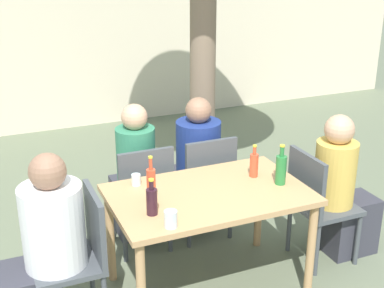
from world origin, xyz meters
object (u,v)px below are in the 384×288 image
Objects in this scene: dining_table_front at (209,204)px; drinking_glass_0 at (171,219)px; patio_chair_3 at (205,181)px; wine_bottle_1 at (152,201)px; person_seated_3 at (194,168)px; soda_bottle_0 at (254,164)px; patio_chair_1 at (317,200)px; person_seated_1 at (342,194)px; drinking_glass_1 at (136,180)px; person_seated_0 at (42,254)px; patio_chair_0 at (79,251)px; patio_chair_2 at (143,192)px; green_bottle_3 at (281,169)px; person_seated_2 at (134,179)px; soda_bottle_2 at (151,184)px.

dining_table_front is 12.76× the size of drinking_glass_0.
wine_bottle_1 reaches higher than patio_chair_3.
soda_bottle_0 is (0.14, -0.78, 0.32)m from person_seated_3.
patio_chair_3 is 0.77× the size of person_seated_3.
person_seated_1 is (0.24, -0.00, 0.01)m from patio_chair_1.
drinking_glass_0 is at bearing -88.74° from drinking_glass_1.
person_seated_0 reaches higher than dining_table_front.
patio_chair_0 is 0.23m from person_seated_0.
patio_chair_2 is at bearing 135.75° from patio_chair_0.
drinking_glass_0 is at bearing 55.62° from patio_chair_3.
patio_chair_0 is at bearing 90.00° from person_seated_1.
drinking_glass_1 is at bearing 77.20° from patio_chair_1.
green_bottle_3 is at bearing 104.56° from person_seated_3.
patio_chair_1 is at bearing 142.89° from person_seated_2.
patio_chair_2 is 11.14× the size of drinking_glass_1.
person_seated_0 reaches higher than soda_bottle_0.
wine_bottle_1 is (-1.62, -0.15, 0.33)m from person_seated_1.
dining_table_front is 0.94m from person_seated_3.
person_seated_3 reaches higher than patio_chair_2.
patio_chair_0 and patio_chair_1 have the same top height.
person_seated_2 is at bearing 106.89° from dining_table_front.
person_seated_3 is at bearing 104.56° from green_bottle_3.
patio_chair_0 is at bearing 36.92° from person_seated_3.
drinking_glass_1 is at bearing 66.43° from patio_chair_2.
person_seated_2 is at bearing -90.00° from patio_chair_2.
person_seated_1 is 1.63m from drinking_glass_1.
patio_chair_3 is 3.76× the size of soda_bottle_0.
person_seated_3 reaches higher than person_seated_1.
patio_chair_0 is 1.37m from soda_bottle_0.
drinking_glass_0 is at bearing 55.63° from patio_chair_0.
person_seated_1 is at bearing 90.00° from person_seated_0.
dining_table_front is 1.12× the size of person_seated_2.
green_bottle_3 is at bearing 108.90° from patio_chair_3.
patio_chair_3 is 1.25m from drinking_glass_0.
dining_table_front is 1.15m from person_seated_0.
soda_bottle_0 is 2.30× the size of drinking_glass_0.
person_seated_1 is 1.61m from soda_bottle_2.
soda_bottle_2 is at bearing 81.10° from person_seated_2.
soda_bottle_2 is (-0.41, 0.02, 0.22)m from dining_table_front.
person_seated_0 reaches higher than patio_chair_2.
drinking_glass_0 is at bearing -75.55° from wine_bottle_1.
patio_chair_1 is 0.62m from soda_bottle_0.
patio_chair_0 reaches higher than drinking_glass_0.
person_seated_1 is at bearing 5.14° from wine_bottle_1.
person_seated_0 reaches higher than drinking_glass_0.
person_seated_3 reaches higher than drinking_glass_1.
drinking_glass_0 is (-1.33, -0.34, 0.30)m from patio_chair_1.
person_seated_2 is at bearing 81.10° from soda_bottle_2.
wine_bottle_1 reaches higher than dining_table_front.
green_bottle_3 is at bearing -21.71° from drinking_glass_1.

